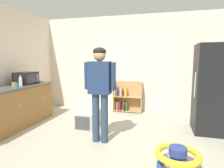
{
  "coord_description": "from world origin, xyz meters",
  "views": [
    {
      "loc": [
        0.88,
        -3.01,
        1.47
      ],
      "look_at": [
        -0.07,
        0.47,
        1.0
      ],
      "focal_mm": 30.01,
      "sensor_mm": 36.0,
      "label": 1
    }
  ],
  "objects": [
    {
      "name": "microwave",
      "position": [
        -2.21,
        0.67,
        1.04
      ],
      "size": [
        0.37,
        0.48,
        0.28
      ],
      "color": "black",
      "rests_on": "kitchen_counter"
    },
    {
      "name": "bookshelf",
      "position": [
        -0.11,
        2.14,
        0.36
      ],
      "size": [
        0.8,
        0.28,
        0.85
      ],
      "color": "tan",
      "rests_on": "ground"
    },
    {
      "name": "kitchen_counter",
      "position": [
        -2.2,
        0.04,
        0.45
      ],
      "size": [
        0.65,
        2.38,
        0.9
      ],
      "color": "brown",
      "rests_on": "ground"
    },
    {
      "name": "pet_carrier",
      "position": [
        -0.67,
        0.66,
        0.18
      ],
      "size": [
        0.42,
        0.55,
        0.36
      ],
      "color": "beige",
      "rests_on": "ground"
    },
    {
      "name": "teal_cup",
      "position": [
        -2.03,
        0.16,
        0.95
      ],
      "size": [
        0.08,
        0.08,
        0.09
      ],
      "primitive_type": "cylinder",
      "color": "teal",
      "rests_on": "kitchen_counter"
    },
    {
      "name": "refrigerator",
      "position": [
        1.86,
        1.08,
        0.89
      ],
      "size": [
        0.73,
        0.68,
        1.78
      ],
      "color": "black",
      "rests_on": "ground"
    },
    {
      "name": "baby_walker",
      "position": [
        1.11,
        -0.51,
        0.16
      ],
      "size": [
        0.6,
        0.6,
        0.32
      ],
      "color": "#2949B6",
      "rests_on": "ground"
    },
    {
      "name": "ground_plane",
      "position": [
        0.0,
        0.0,
        0.0
      ],
      "size": [
        12.0,
        12.0,
        0.0
      ],
      "primitive_type": "plane",
      "color": "#ADA993",
      "rests_on": "ground"
    },
    {
      "name": "back_wall",
      "position": [
        0.0,
        2.33,
        1.35
      ],
      "size": [
        5.2,
        0.06,
        2.7
      ],
      "primitive_type": "cube",
      "color": "beige",
      "rests_on": "ground"
    },
    {
      "name": "banana_bunch",
      "position": [
        -2.09,
        1.07,
        0.93
      ],
      "size": [
        0.12,
        0.16,
        0.04
      ],
      "color": "yellow",
      "rests_on": "kitchen_counter"
    },
    {
      "name": "standing_person",
      "position": [
        -0.17,
        0.05,
        1.02
      ],
      "size": [
        0.57,
        0.23,
        1.68
      ],
      "color": "navy",
      "rests_on": "ground"
    },
    {
      "name": "clear_bottle",
      "position": [
        -2.09,
        0.36,
        1.0
      ],
      "size": [
        0.07,
        0.07,
        0.25
      ],
      "color": "silver",
      "rests_on": "kitchen_counter"
    },
    {
      "name": "left_side_wall",
      "position": [
        -2.63,
        0.8,
        1.35
      ],
      "size": [
        0.06,
        2.99,
        2.7
      ],
      "primitive_type": "cube",
      "color": "beige",
      "rests_on": "ground"
    },
    {
      "name": "orange_cup",
      "position": [
        -2.17,
        0.24,
        0.95
      ],
      "size": [
        0.08,
        0.08,
        0.09
      ],
      "primitive_type": "cylinder",
      "color": "orange",
      "rests_on": "kitchen_counter"
    }
  ]
}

